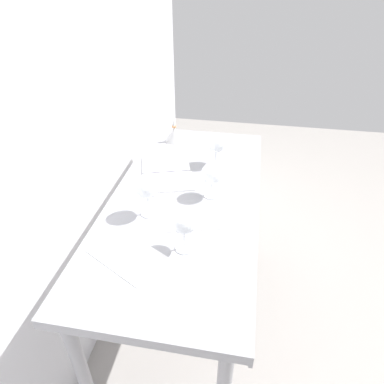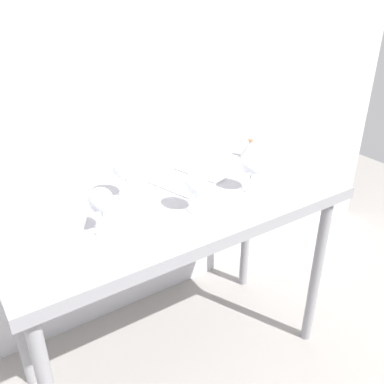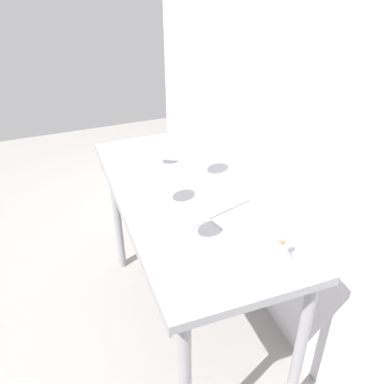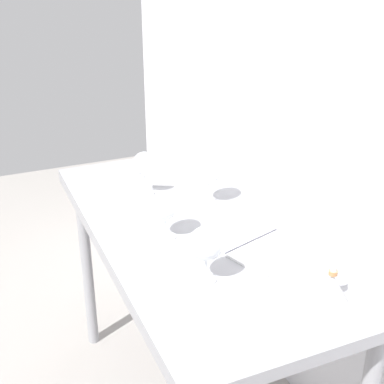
{
  "view_description": "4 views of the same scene",
  "coord_description": "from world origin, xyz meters",
  "px_view_note": "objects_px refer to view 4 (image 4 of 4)",
  "views": [
    {
      "loc": [
        -1.22,
        -0.26,
        1.79
      ],
      "look_at": [
        -0.05,
        -0.05,
        0.96
      ],
      "focal_mm": 32.04,
      "sensor_mm": 36.0,
      "label": 1
    },
    {
      "loc": [
        -0.74,
        -1.27,
        1.71
      ],
      "look_at": [
        0.06,
        -0.05,
        0.94
      ],
      "focal_mm": 39.15,
      "sensor_mm": 36.0,
      "label": 2
    },
    {
      "loc": [
        1.57,
        -0.58,
        1.99
      ],
      "look_at": [
        0.02,
        -0.0,
        0.93
      ],
      "focal_mm": 39.69,
      "sensor_mm": 36.0,
      "label": 3
    },
    {
      "loc": [
        1.5,
        -0.66,
        1.78
      ],
      "look_at": [
        -0.04,
        0.01,
        1.01
      ],
      "focal_mm": 50.55,
      "sensor_mm": 36.0,
      "label": 4
    }
  ],
  "objects_px": {
    "wine_glass_near_left": "(144,164)",
    "open_notebook": "(252,242)",
    "wine_glass_near_center": "(165,207)",
    "decanter_funnel": "(331,288)",
    "wine_glass_far_left": "(208,171)",
    "wine_glass_near_right": "(206,245)",
    "tasting_sheet_lower": "(184,179)",
    "tasting_sheet_upper": "(162,212)"
  },
  "relations": [
    {
      "from": "wine_glass_far_left",
      "to": "decanter_funnel",
      "type": "xyz_separation_m",
      "value": [
        0.68,
        0.04,
        -0.09
      ]
    },
    {
      "from": "wine_glass_far_left",
      "to": "wine_glass_near_left",
      "type": "bearing_deg",
      "value": -133.81
    },
    {
      "from": "wine_glass_near_left",
      "to": "open_notebook",
      "type": "distance_m",
      "value": 0.55
    },
    {
      "from": "wine_glass_far_left",
      "to": "wine_glass_near_right",
      "type": "bearing_deg",
      "value": -25.74
    },
    {
      "from": "wine_glass_far_left",
      "to": "decanter_funnel",
      "type": "bearing_deg",
      "value": 3.75
    },
    {
      "from": "open_notebook",
      "to": "decanter_funnel",
      "type": "distance_m",
      "value": 0.36
    },
    {
      "from": "wine_glass_near_right",
      "to": "open_notebook",
      "type": "bearing_deg",
      "value": 120.62
    },
    {
      "from": "tasting_sheet_lower",
      "to": "tasting_sheet_upper",
      "type": "bearing_deg",
      "value": -8.77
    },
    {
      "from": "open_notebook",
      "to": "decanter_funnel",
      "type": "xyz_separation_m",
      "value": [
        0.36,
        0.04,
        0.04
      ]
    },
    {
      "from": "tasting_sheet_upper",
      "to": "decanter_funnel",
      "type": "height_order",
      "value": "decanter_funnel"
    },
    {
      "from": "tasting_sheet_lower",
      "to": "open_notebook",
      "type": "bearing_deg",
      "value": 28.42
    },
    {
      "from": "wine_glass_near_right",
      "to": "tasting_sheet_lower",
      "type": "xyz_separation_m",
      "value": [
        -0.71,
        0.23,
        -0.12
      ]
    },
    {
      "from": "open_notebook",
      "to": "tasting_sheet_upper",
      "type": "bearing_deg",
      "value": -167.05
    },
    {
      "from": "wine_glass_near_left",
      "to": "wine_glass_near_center",
      "type": "height_order",
      "value": "wine_glass_near_left"
    },
    {
      "from": "wine_glass_near_center",
      "to": "tasting_sheet_lower",
      "type": "relative_size",
      "value": 0.6
    },
    {
      "from": "tasting_sheet_upper",
      "to": "wine_glass_near_left",
      "type": "bearing_deg",
      "value": 164.57
    },
    {
      "from": "wine_glass_near_left",
      "to": "open_notebook",
      "type": "bearing_deg",
      "value": 20.57
    },
    {
      "from": "wine_glass_far_left",
      "to": "tasting_sheet_upper",
      "type": "bearing_deg",
      "value": -89.6
    },
    {
      "from": "wine_glass_far_left",
      "to": "wine_glass_near_center",
      "type": "bearing_deg",
      "value": -53.33
    },
    {
      "from": "open_notebook",
      "to": "decanter_funnel",
      "type": "height_order",
      "value": "decanter_funnel"
    },
    {
      "from": "wine_glass_near_right",
      "to": "tasting_sheet_lower",
      "type": "height_order",
      "value": "wine_glass_near_right"
    },
    {
      "from": "wine_glass_near_right",
      "to": "wine_glass_near_left",
      "type": "height_order",
      "value": "wine_glass_near_right"
    },
    {
      "from": "wine_glass_far_left",
      "to": "open_notebook",
      "type": "height_order",
      "value": "wine_glass_far_left"
    },
    {
      "from": "wine_glass_near_center",
      "to": "tasting_sheet_lower",
      "type": "xyz_separation_m",
      "value": [
        -0.43,
        0.25,
        -0.11
      ]
    },
    {
      "from": "wine_glass_far_left",
      "to": "wine_glass_near_center",
      "type": "distance_m",
      "value": 0.3
    },
    {
      "from": "wine_glass_far_left",
      "to": "open_notebook",
      "type": "distance_m",
      "value": 0.35
    },
    {
      "from": "wine_glass_near_right",
      "to": "wine_glass_far_left",
      "type": "relative_size",
      "value": 0.93
    },
    {
      "from": "wine_glass_near_right",
      "to": "wine_glass_near_center",
      "type": "bearing_deg",
      "value": -176.79
    },
    {
      "from": "tasting_sheet_lower",
      "to": "decanter_funnel",
      "type": "relative_size",
      "value": 2.09
    },
    {
      "from": "wine_glass_near_center",
      "to": "open_notebook",
      "type": "xyz_separation_m",
      "value": [
        0.15,
        0.24,
        -0.11
      ]
    },
    {
      "from": "wine_glass_near_left",
      "to": "wine_glass_far_left",
      "type": "distance_m",
      "value": 0.26
    },
    {
      "from": "wine_glass_near_center",
      "to": "tasting_sheet_upper",
      "type": "distance_m",
      "value": 0.21
    },
    {
      "from": "wine_glass_near_center",
      "to": "decanter_funnel",
      "type": "height_order",
      "value": "wine_glass_near_center"
    },
    {
      "from": "open_notebook",
      "to": "decanter_funnel",
      "type": "relative_size",
      "value": 3.06
    },
    {
      "from": "decanter_funnel",
      "to": "tasting_sheet_upper",
      "type": "bearing_deg",
      "value": -161.42
    },
    {
      "from": "wine_glass_far_left",
      "to": "wine_glass_near_center",
      "type": "height_order",
      "value": "wine_glass_far_left"
    },
    {
      "from": "wine_glass_near_right",
      "to": "wine_glass_near_center",
      "type": "height_order",
      "value": "wine_glass_near_right"
    },
    {
      "from": "wine_glass_near_left",
      "to": "open_notebook",
      "type": "relative_size",
      "value": 0.43
    },
    {
      "from": "wine_glass_near_left",
      "to": "tasting_sheet_upper",
      "type": "relative_size",
      "value": 0.72
    },
    {
      "from": "wine_glass_near_center",
      "to": "decanter_funnel",
      "type": "bearing_deg",
      "value": 29.06
    },
    {
      "from": "wine_glass_near_center",
      "to": "open_notebook",
      "type": "bearing_deg",
      "value": 58.18
    },
    {
      "from": "wine_glass_near_right",
      "to": "wine_glass_near_left",
      "type": "distance_m",
      "value": 0.64
    }
  ]
}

